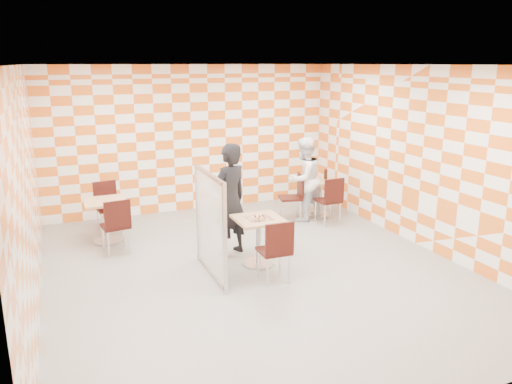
% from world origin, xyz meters
% --- Properties ---
extents(room_shell, '(7.00, 7.00, 7.00)m').
position_xyz_m(room_shell, '(0.00, 0.54, 1.50)').
color(room_shell, gray).
rests_on(room_shell, ground).
extents(main_table, '(0.70, 0.70, 0.75)m').
position_xyz_m(main_table, '(0.12, 0.16, 0.51)').
color(main_table, tan).
rests_on(main_table, ground).
extents(second_table, '(0.70, 0.70, 0.75)m').
position_xyz_m(second_table, '(2.26, 2.07, 0.51)').
color(second_table, tan).
rests_on(second_table, ground).
extents(empty_table, '(0.70, 0.70, 0.75)m').
position_xyz_m(empty_table, '(-1.92, 2.08, 0.51)').
color(empty_table, tan).
rests_on(empty_table, ground).
extents(chair_main_front, '(0.43, 0.44, 0.92)m').
position_xyz_m(chair_main_front, '(0.10, -0.57, 0.54)').
color(chair_main_front, black).
rests_on(chair_main_front, ground).
extents(chair_second_front, '(0.44, 0.45, 0.92)m').
position_xyz_m(chair_second_front, '(2.16, 1.47, 0.54)').
color(chair_second_front, black).
rests_on(chair_second_front, ground).
extents(chair_second_side, '(0.52, 0.51, 0.92)m').
position_xyz_m(chair_second_side, '(1.66, 1.99, 0.54)').
color(chair_second_side, black).
rests_on(chair_second_side, ground).
extents(chair_empty_near, '(0.48, 0.48, 0.92)m').
position_xyz_m(chair_empty_near, '(-1.83, 1.42, 0.54)').
color(chair_empty_near, black).
rests_on(chair_empty_near, ground).
extents(chair_empty_far, '(0.48, 0.49, 0.92)m').
position_xyz_m(chair_empty_far, '(-1.84, 2.69, 0.54)').
color(chair_empty_far, black).
rests_on(chair_empty_far, ground).
extents(partition, '(0.08, 1.38, 1.55)m').
position_xyz_m(partition, '(-0.68, 0.03, 0.79)').
color(partition, white).
rests_on(partition, ground).
extents(man_dark, '(0.78, 0.66, 1.82)m').
position_xyz_m(man_dark, '(-0.13, 0.75, 0.91)').
color(man_dark, black).
rests_on(man_dark, ground).
extents(man_white, '(0.97, 0.87, 1.64)m').
position_xyz_m(man_white, '(1.83, 1.95, 0.82)').
color(man_white, white).
rests_on(man_white, ground).
extents(pizza_on_foil, '(0.40, 0.40, 0.04)m').
position_xyz_m(pizza_on_foil, '(0.12, 0.14, 0.77)').
color(pizza_on_foil, silver).
rests_on(pizza_on_foil, main_table).
extents(sport_bottle, '(0.06, 0.06, 0.20)m').
position_xyz_m(sport_bottle, '(2.15, 2.21, 0.84)').
color(sport_bottle, white).
rests_on(sport_bottle, second_table).
extents(soda_bottle, '(0.07, 0.07, 0.23)m').
position_xyz_m(soda_bottle, '(2.38, 2.07, 0.85)').
color(soda_bottle, black).
rests_on(soda_bottle, second_table).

